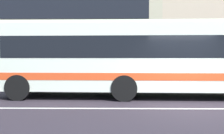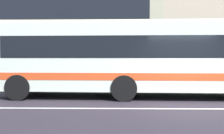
# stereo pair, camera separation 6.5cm
# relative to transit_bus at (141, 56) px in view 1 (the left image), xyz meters

# --- Properties ---
(ground_plane) EXTENTS (160.00, 160.00, 0.00)m
(ground_plane) POSITION_rel_transit_bus_xyz_m (1.42, -2.54, -1.73)
(ground_plane) COLOR #302931
(lane_centre_line) EXTENTS (60.00, 0.16, 0.01)m
(lane_centre_line) POSITION_rel_transit_bus_xyz_m (1.42, -2.54, -1.72)
(lane_centre_line) COLOR silver
(lane_centre_line) RESTS_ON ground_plane
(hedge_row_far) EXTENTS (13.09, 1.10, 0.98)m
(hedge_row_far) POSITION_rel_transit_bus_xyz_m (0.21, 3.90, -1.23)
(hedge_row_far) COLOR #1E4B22
(hedge_row_far) RESTS_ON ground_plane
(apartment_block_left) EXTENTS (25.47, 10.75, 9.55)m
(apartment_block_left) POSITION_rel_transit_bus_xyz_m (-10.32, 14.21, 3.05)
(apartment_block_left) COLOR #B5AD8F
(apartment_block_left) RESTS_ON ground_plane
(transit_bus) EXTENTS (11.80, 2.95, 3.13)m
(transit_bus) POSITION_rel_transit_bus_xyz_m (0.00, 0.00, 0.00)
(transit_bus) COLOR silver
(transit_bus) RESTS_ON ground_plane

